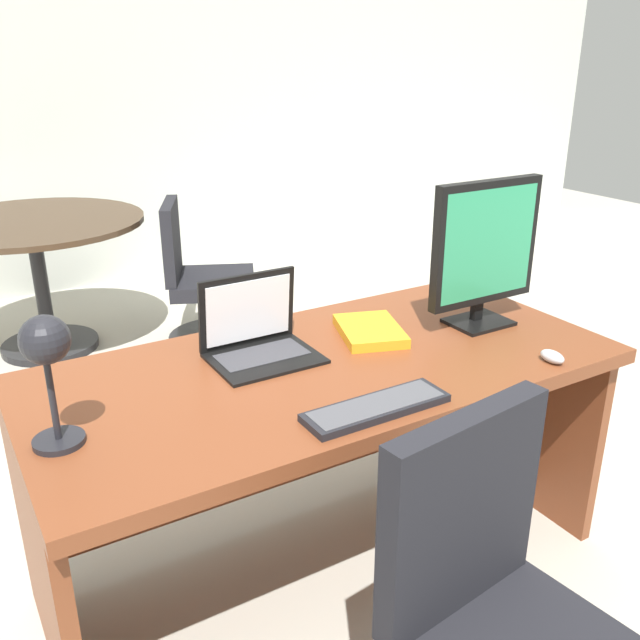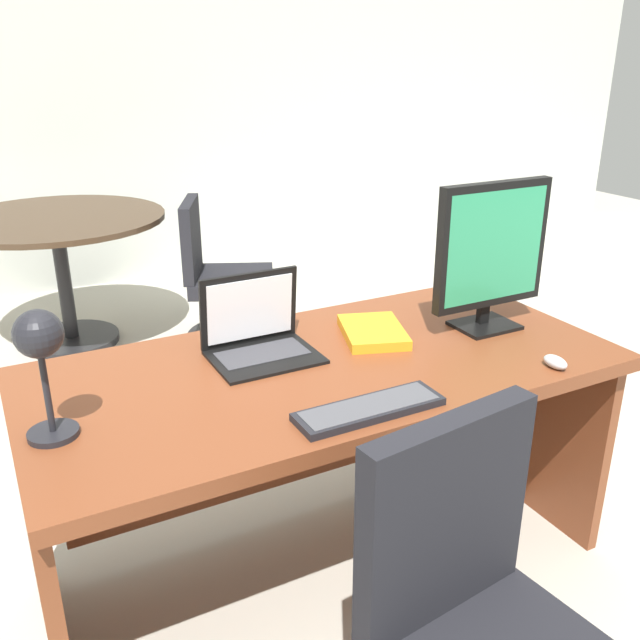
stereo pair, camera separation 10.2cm
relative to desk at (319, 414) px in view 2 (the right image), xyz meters
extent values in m
plane|color=#B7B2A3|center=(0.00, 1.45, -0.55)|extent=(12.00, 12.00, 0.00)
cube|color=silver|center=(0.00, 3.37, 0.85)|extent=(10.00, 0.10, 2.80)
cube|color=brown|center=(0.00, -0.05, 0.17)|extent=(1.73, 0.82, 0.04)
cube|color=brown|center=(-0.85, -0.05, -0.20)|extent=(0.04, 0.72, 0.70)
cube|color=brown|center=(0.85, -0.05, -0.20)|extent=(0.04, 0.72, 0.70)
cube|color=brown|center=(0.00, 0.26, -0.16)|extent=(1.52, 0.02, 0.49)
cube|color=black|center=(0.60, -0.04, 0.20)|extent=(0.20, 0.16, 0.01)
cube|color=black|center=(0.60, -0.03, 0.24)|extent=(0.04, 0.02, 0.07)
cube|color=black|center=(0.60, -0.04, 0.48)|extent=(0.42, 0.04, 0.40)
cube|color=#2D9966|center=(0.60, -0.06, 0.48)|extent=(0.37, 0.00, 0.35)
cube|color=black|center=(-0.15, 0.06, 0.20)|extent=(0.31, 0.24, 0.01)
cube|color=#38383D|center=(-0.15, 0.08, 0.21)|extent=(0.26, 0.13, 0.00)
cube|color=black|center=(-0.15, 0.17, 0.32)|extent=(0.31, 0.03, 0.23)
cube|color=white|center=(-0.15, 0.16, 0.32)|extent=(0.27, 0.02, 0.19)
cube|color=black|center=(-0.05, -0.36, 0.21)|extent=(0.39, 0.12, 0.02)
cube|color=#47474C|center=(-0.05, -0.36, 0.22)|extent=(0.36, 0.10, 0.00)
ellipsoid|color=#B7BABF|center=(0.57, -0.38, 0.21)|extent=(0.05, 0.08, 0.04)
cylinder|color=black|center=(-0.77, -0.11, 0.20)|extent=(0.12, 0.12, 0.01)
cylinder|color=black|center=(-0.77, -0.11, 0.32)|extent=(0.02, 0.02, 0.22)
sphere|color=black|center=(-0.77, -0.14, 0.47)|extent=(0.11, 0.11, 0.11)
cube|color=orange|center=(0.22, 0.06, 0.21)|extent=(0.26, 0.31, 0.03)
cube|color=black|center=(-0.09, -0.73, 0.14)|extent=(0.44, 0.11, 0.47)
cylinder|color=black|center=(-0.43, 2.30, -0.53)|extent=(0.53, 0.53, 0.04)
cylinder|color=black|center=(-0.43, 2.30, -0.17)|extent=(0.08, 0.08, 0.68)
cylinder|color=#3F2D1E|center=(-0.43, 2.30, 0.19)|extent=(1.18, 1.18, 0.03)
cylinder|color=black|center=(0.43, 1.90, -0.53)|extent=(0.56, 0.56, 0.04)
cylinder|color=black|center=(0.43, 1.90, -0.37)|extent=(0.05, 0.05, 0.28)
cube|color=black|center=(0.43, 1.90, -0.19)|extent=(0.61, 0.61, 0.08)
cube|color=black|center=(0.23, 1.99, 0.06)|extent=(0.24, 0.42, 0.43)
camera|label=1|loc=(-0.96, -1.60, 1.05)|focal=38.51mm
camera|label=2|loc=(-0.87, -1.65, 1.05)|focal=38.51mm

